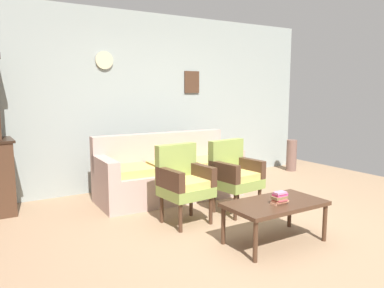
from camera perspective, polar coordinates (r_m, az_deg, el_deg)
The scene contains 8 objects.
ground_plane at distance 4.12m, azimuth 8.47°, elevation -13.73°, with size 7.68×7.68×0.00m, color #997A5B.
wall_back_with_decor at distance 6.07m, azimuth -7.55°, elevation 6.42°, with size 6.40×0.09×2.70m.
floral_couch at distance 5.44m, azimuth -3.53°, elevation -4.65°, with size 2.05×0.88×0.90m.
armchair_near_cabinet at distance 4.39m, azimuth -1.27°, elevation -5.42°, with size 0.56×0.53×0.90m.
armchair_near_couch_end at distance 4.79m, azimuth 6.33°, elevation -4.32°, with size 0.57×0.55×0.90m.
coffee_table at distance 3.94m, azimuth 12.30°, elevation -9.08°, with size 1.00×0.56×0.42m.
book_stack_on_table at distance 3.86m, azimuth 12.96°, elevation -7.88°, with size 0.16×0.10×0.12m.
floor_vase_by_wall at distance 7.45m, azimuth 14.64°, elevation -1.64°, with size 0.19×0.19×0.59m, color brown.
Camera 1 is at (-2.49, -2.90, 1.53)m, focal length 35.69 mm.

